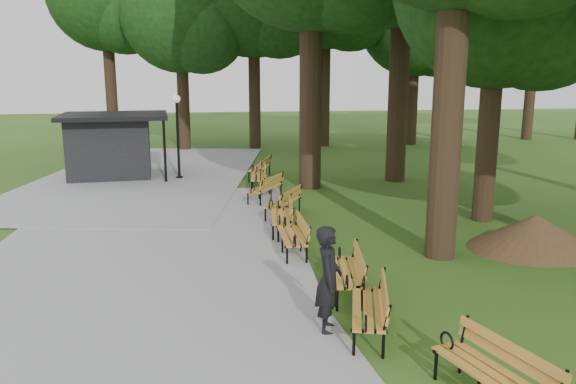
{
  "coord_description": "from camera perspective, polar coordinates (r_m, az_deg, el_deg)",
  "views": [
    {
      "loc": [
        -2.18,
        -9.43,
        4.26
      ],
      "look_at": [
        -0.19,
        5.11,
        1.1
      ],
      "focal_mm": 35.45,
      "sensor_mm": 36.0,
      "label": 1
    }
  ],
  "objects": [
    {
      "name": "bench_2",
      "position": [
        9.58,
        8.01,
        -11.48
      ],
      "size": [
        1.09,
        2.0,
        0.88
      ],
      "primitive_type": null,
      "rotation": [
        0.0,
        0.0,
        -1.82
      ],
      "color": "#BA7C2A",
      "rests_on": "ground"
    },
    {
      "name": "kiosk",
      "position": [
        24.0,
        -17.45,
        4.46
      ],
      "size": [
        4.39,
        3.91,
        2.56
      ],
      "primitive_type": null,
      "rotation": [
        0.0,
        0.0,
        0.09
      ],
      "color": "black",
      "rests_on": "ground"
    },
    {
      "name": "dirt_mound",
      "position": [
        15.02,
        23.5,
        -3.68
      ],
      "size": [
        2.71,
        2.71,
        0.85
      ],
      "primitive_type": "cone",
      "color": "#47301C",
      "rests_on": "ground"
    },
    {
      "name": "bench_8",
      "position": [
        20.8,
        -3.02,
        1.55
      ],
      "size": [
        0.81,
        1.95,
        0.88
      ],
      "primitive_type": null,
      "rotation": [
        0.0,
        0.0,
        -1.66
      ],
      "color": "#BA7C2A",
      "rests_on": "ground"
    },
    {
      "name": "bench_5",
      "position": [
        15.15,
        -0.72,
        -2.46
      ],
      "size": [
        0.83,
        1.95,
        0.88
      ],
      "primitive_type": null,
      "rotation": [
        0.0,
        0.0,
        -1.67
      ],
      "color": "#BA7C2A",
      "rests_on": "ground"
    },
    {
      "name": "lamp_post",
      "position": [
        22.76,
        -11.06,
        7.18
      ],
      "size": [
        0.32,
        0.32,
        3.32
      ],
      "color": "black",
      "rests_on": "ground"
    },
    {
      "name": "bench_9",
      "position": [
        22.64,
        -2.88,
        2.42
      ],
      "size": [
        1.21,
        2.0,
        0.88
      ],
      "primitive_type": null,
      "rotation": [
        0.0,
        0.0,
        -1.9
      ],
      "color": "#BA7C2A",
      "rests_on": "ground"
    },
    {
      "name": "bench_3",
      "position": [
        11.13,
        5.79,
        -8.0
      ],
      "size": [
        0.91,
        1.97,
        0.88
      ],
      "primitive_type": null,
      "rotation": [
        0.0,
        0.0,
        -1.71
      ],
      "color": "#BA7C2A",
      "rests_on": "ground"
    },
    {
      "name": "path",
      "position": [
        13.26,
        -15.36,
        -6.91
      ],
      "size": [
        12.0,
        38.0,
        0.06
      ],
      "primitive_type": "cube",
      "color": "#969698",
      "rests_on": "ground"
    },
    {
      "name": "bench_6",
      "position": [
        16.78,
        -0.5,
        -1.01
      ],
      "size": [
        1.47,
        1.97,
        0.88
      ],
      "primitive_type": null,
      "rotation": [
        0.0,
        0.0,
        -2.07
      ],
      "color": "#BA7C2A",
      "rests_on": "ground"
    },
    {
      "name": "ground",
      "position": [
        10.58,
        4.88,
        -11.65
      ],
      "size": [
        100.0,
        100.0,
        0.0
      ],
      "primitive_type": "plane",
      "color": "#2C5217",
      "rests_on": "ground"
    },
    {
      "name": "bench_1",
      "position": [
        8.07,
        19.81,
        -16.9
      ],
      "size": [
        1.17,
        2.0,
        0.88
      ],
      "primitive_type": null,
      "rotation": [
        0.0,
        0.0,
        -1.27
      ],
      "color": "#BA7C2A",
      "rests_on": "ground"
    },
    {
      "name": "bench_4",
      "position": [
        13.41,
        0.37,
        -4.4
      ],
      "size": [
        0.64,
        1.9,
        0.88
      ],
      "primitive_type": null,
      "rotation": [
        0.0,
        0.0,
        -1.57
      ],
      "color": "#BA7C2A",
      "rests_on": "ground"
    },
    {
      "name": "person",
      "position": [
        9.41,
        4.09,
        -8.77
      ],
      "size": [
        0.58,
        0.75,
        1.81
      ],
      "primitive_type": "imported",
      "rotation": [
        0.0,
        0.0,
        1.33
      ],
      "color": "black",
      "rests_on": "ground"
    },
    {
      "name": "bench_7",
      "position": [
        18.78,
        -2.32,
        0.4
      ],
      "size": [
        1.52,
        1.96,
        0.88
      ],
      "primitive_type": null,
      "rotation": [
        0.0,
        0.0,
        -2.1
      ],
      "color": "#BA7C2A",
      "rests_on": "ground"
    }
  ]
}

